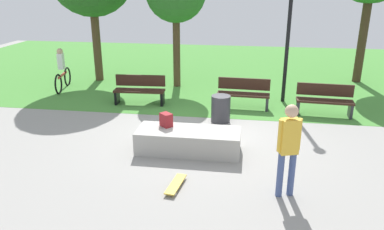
{
  "coord_description": "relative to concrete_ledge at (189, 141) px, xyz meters",
  "views": [
    {
      "loc": [
        1.12,
        -9.08,
        3.77
      ],
      "look_at": [
        -0.16,
        -0.62,
        0.7
      ],
      "focal_mm": 35.39,
      "sensor_mm": 36.0,
      "label": 1
    }
  ],
  "objects": [
    {
      "name": "trash_bin",
      "position": [
        0.58,
        2.08,
        0.11
      ],
      "size": [
        0.53,
        0.53,
        0.75
      ],
      "primitive_type": "cylinder",
      "color": "#333338",
      "rests_on": "ground_plane"
    },
    {
      "name": "park_bench_near_path",
      "position": [
        1.17,
        3.4,
        0.22
      ],
      "size": [
        1.62,
        0.54,
        0.91
      ],
      "color": "#331E14",
      "rests_on": "ground_plane"
    },
    {
      "name": "lamp_post",
      "position": [
        2.45,
        4.25,
        2.41
      ],
      "size": [
        0.28,
        0.28,
        4.43
      ],
      "color": "black",
      "rests_on": "ground_plane"
    },
    {
      "name": "park_bench_far_left",
      "position": [
        -2.1,
        3.32,
        0.22
      ],
      "size": [
        1.62,
        0.56,
        0.91
      ],
      "color": "#331E14",
      "rests_on": "ground_plane"
    },
    {
      "name": "backpack_on_ledge",
      "position": [
        -0.55,
        0.17,
        0.42
      ],
      "size": [
        0.34,
        0.34,
        0.32
      ],
      "primitive_type": "cube",
      "rotation": [
        0.0,
        0.0,
        2.39
      ],
      "color": "maroon",
      "rests_on": "concrete_ledge"
    },
    {
      "name": "concrete_ledge",
      "position": [
        0.0,
        0.0,
        0.0
      ],
      "size": [
        2.38,
        0.91,
        0.53
      ],
      "primitive_type": "cube",
      "color": "#A8A59E",
      "rests_on": "ground_plane"
    },
    {
      "name": "skater_performing_trick",
      "position": [
        2.05,
        -1.62,
        0.78
      ],
      "size": [
        0.41,
        0.29,
        1.77
      ],
      "color": "#3F5184",
      "rests_on": "ground_plane"
    },
    {
      "name": "cyclist_on_bicycle",
      "position": [
        -5.34,
        4.57,
        0.37
      ],
      "size": [
        0.38,
        1.8,
        1.52
      ],
      "color": "black",
      "rests_on": "ground_plane"
    },
    {
      "name": "park_bench_near_lamppost",
      "position": [
        3.53,
        3.07,
        0.22
      ],
      "size": [
        1.63,
        0.57,
        0.91
      ],
      "color": "#331E14",
      "rests_on": "ground_plane"
    },
    {
      "name": "grass_lawn",
      "position": [
        0.16,
        8.74,
        -0.26
      ],
      "size": [
        26.6,
        12.85,
        0.01
      ],
      "primitive_type": "cube",
      "color": "#478C38",
      "rests_on": "ground_plane"
    },
    {
      "name": "skateboard_by_ledge",
      "position": [
        0.01,
        -1.65,
        -0.2
      ],
      "size": [
        0.3,
        0.82,
        0.08
      ],
      "color": "gold",
      "rests_on": "ground_plane"
    },
    {
      "name": "ground_plane",
      "position": [
        0.16,
        1.16,
        -0.26
      ],
      "size": [
        28.0,
        28.0,
        0.0
      ],
      "primitive_type": "plane",
      "color": "gray"
    }
  ]
}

